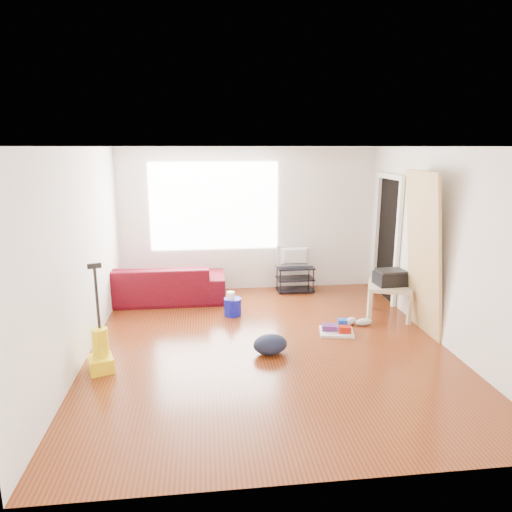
{
  "coord_description": "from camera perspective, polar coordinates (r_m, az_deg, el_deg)",
  "views": [
    {
      "loc": [
        -0.78,
        -5.41,
        2.49
      ],
      "look_at": [
        -0.09,
        0.6,
        1.05
      ],
      "focal_mm": 32.0,
      "sensor_mm": 36.0,
      "label": 1
    }
  ],
  "objects": [
    {
      "name": "door_panel",
      "position": [
        6.83,
        19.46,
        -8.81
      ],
      "size": [
        0.28,
        0.89,
        2.21
      ],
      "primitive_type": "cube",
      "rotation": [
        0.0,
        -0.1,
        0.0
      ],
      "color": "tan",
      "rests_on": "ground"
    },
    {
      "name": "toilet_paper",
      "position": [
        6.95,
        -3.17,
        -5.99
      ],
      "size": [
        0.12,
        0.12,
        0.11
      ],
      "primitive_type": "cylinder",
      "color": "white",
      "rests_on": "bucket"
    },
    {
      "name": "tv_stand",
      "position": [
        8.11,
        4.89,
        -2.83
      ],
      "size": [
        0.66,
        0.39,
        0.45
      ],
      "rotation": [
        0.0,
        0.0,
        0.03
      ],
      "color": "black",
      "rests_on": "ground"
    },
    {
      "name": "bucket",
      "position": [
        7.03,
        -2.93,
        -7.36
      ],
      "size": [
        0.34,
        0.34,
        0.26
      ],
      "primitive_type": "cylinder",
      "rotation": [
        0.0,
        0.0,
        0.37
      ],
      "color": "#1015AD",
      "rests_on": "ground"
    },
    {
      "name": "sofa",
      "position": [
        7.81,
        -11.85,
        -5.5
      ],
      "size": [
        2.14,
        0.84,
        0.62
      ],
      "primitive_type": "imported",
      "rotation": [
        0.0,
        0.0,
        3.14
      ],
      "color": "#33080F",
      "rests_on": "ground"
    },
    {
      "name": "vacuum",
      "position": [
        5.6,
        -18.88,
        -11.17
      ],
      "size": [
        0.35,
        0.37,
        1.25
      ],
      "rotation": [
        0.0,
        0.0,
        0.35
      ],
      "color": "yellow",
      "rests_on": "ground"
    },
    {
      "name": "tv",
      "position": [
        8.01,
        4.94,
        -0.06
      ],
      "size": [
        0.65,
        0.09,
        0.37
      ],
      "primitive_type": "imported",
      "rotation": [
        0.0,
        0.0,
        3.14
      ],
      "color": "black",
      "rests_on": "tv_stand"
    },
    {
      "name": "printer",
      "position": [
        7.07,
        16.47,
        -2.59
      ],
      "size": [
        0.46,
        0.36,
        0.23
      ],
      "rotation": [
        0.0,
        0.0,
        0.07
      ],
      "color": "black",
      "rests_on": "side_table"
    },
    {
      "name": "side_table",
      "position": [
        7.12,
        16.37,
        -4.07
      ],
      "size": [
        0.79,
        0.79,
        0.5
      ],
      "rotation": [
        0.0,
        0.0,
        -0.37
      ],
      "color": "#C2AE8D",
      "rests_on": "ground"
    },
    {
      "name": "room",
      "position": [
        5.76,
        2.12,
        0.98
      ],
      "size": [
        4.51,
        5.01,
        2.51
      ],
      "color": "#57230C",
      "rests_on": "ground"
    },
    {
      "name": "cleaning_tray",
      "position": [
        6.46,
        10.13,
        -9.03
      ],
      "size": [
        0.52,
        0.44,
        0.16
      ],
      "rotation": [
        0.0,
        0.0,
        -0.2
      ],
      "color": "silver",
      "rests_on": "ground"
    },
    {
      "name": "sneakers",
      "position": [
        6.79,
        12.51,
        -8.0
      ],
      "size": [
        0.45,
        0.24,
        0.1
      ],
      "rotation": [
        0.0,
        0.0,
        0.25
      ],
      "color": "silver",
      "rests_on": "ground"
    },
    {
      "name": "backpack",
      "position": [
        5.8,
        1.78,
        -12.06
      ],
      "size": [
        0.5,
        0.44,
        0.24
      ],
      "primitive_type": "ellipsoid",
      "rotation": [
        0.0,
        0.0,
        0.24
      ],
      "color": "#151D37",
      "rests_on": "ground"
    }
  ]
}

